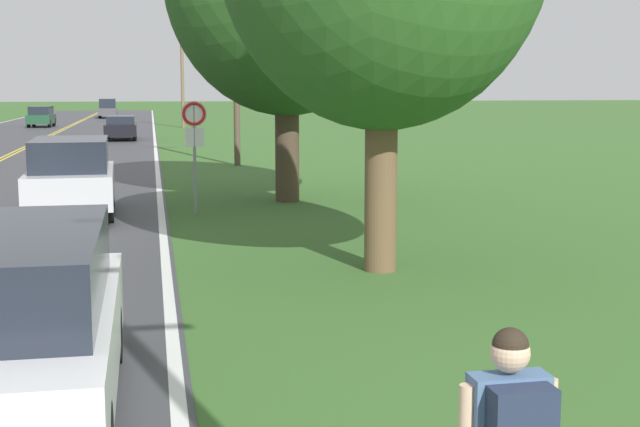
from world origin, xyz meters
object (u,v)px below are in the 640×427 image
Objects in this scene: car_silver_suv_mid_near at (71,175)px; car_white_van_nearest at (12,321)px; traffic_sign at (194,129)px; car_dark_grey_van_horizon at (108,108)px; car_dark_green_hatchback_distant at (41,116)px; car_black_sedan_receding at (121,127)px.

car_white_van_nearest is at bearing 0.57° from car_silver_suv_mid_near.
traffic_sign is 70.28m from car_dark_grey_van_horizon.
car_white_van_nearest is 1.10× the size of car_silver_suv_mid_near.
car_white_van_nearest is at bearing -99.93° from traffic_sign.
car_dark_green_hatchback_distant is 0.82× the size of car_dark_grey_van_horizon.
car_dark_grey_van_horizon is (-5.17, 70.08, -1.03)m from traffic_sign.
car_dark_grey_van_horizon is (4.08, 19.96, 0.15)m from car_dark_green_hatchback_distant.
car_black_sedan_receding is 19.52m from car_dark_green_hatchback_distant.
car_dark_green_hatchback_distant is at bearing -12.49° from car_dark_grey_van_horizon.
car_white_van_nearest is at bearing 1.07° from car_dark_grey_van_horizon.
car_dark_grey_van_horizon reaches higher than car_silver_suv_mid_near.
car_black_sedan_receding is at bearing 94.89° from traffic_sign.
car_white_van_nearest is 13.26m from car_silver_suv_mid_near.
car_white_van_nearest is at bearing -171.80° from car_dark_green_hatchback_distant.
traffic_sign is at bearing 169.61° from car_white_van_nearest.
traffic_sign is at bearing -167.66° from car_dark_green_hatchback_distant.
car_dark_grey_van_horizon is (-2.46, 38.34, 0.27)m from car_black_sedan_receding.
car_silver_suv_mid_near is (-0.59, 13.25, 0.06)m from car_white_van_nearest.
car_silver_suv_mid_near is 69.84m from car_dark_grey_van_horizon.
car_dark_green_hatchback_distant is (-6.98, 63.09, -0.06)m from car_white_van_nearest.
car_white_van_nearest is (-2.27, -12.97, -1.12)m from traffic_sign.
car_white_van_nearest reaches higher than car_black_sedan_receding.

